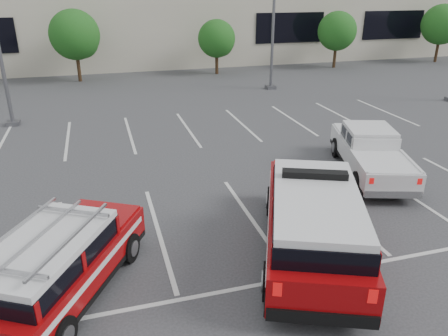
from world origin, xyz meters
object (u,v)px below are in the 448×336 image
object	(u,v)px
convention_building	(135,4)
tree_far_right	(442,26)
tree_mid_left	(76,36)
fire_chief_suv	(313,225)
tree_right	(338,32)
ladder_suv	(60,268)
light_pole_mid	(274,4)
tree_mid_right	(218,40)
white_pickup	(370,156)

from	to	relation	value
convention_building	tree_far_right	size ratio (longest dim) A/B	12.38
tree_mid_left	fire_chief_suv	world-z (taller)	tree_mid_left
tree_right	tree_far_right	distance (m)	10.00
tree_far_right	ladder_suv	size ratio (longest dim) A/B	0.99
fire_chief_suv	ladder_suv	world-z (taller)	fire_chief_suv
tree_mid_left	fire_chief_suv	size ratio (longest dim) A/B	0.77
tree_mid_left	fire_chief_suv	distance (m)	24.88
tree_right	light_pole_mid	xyz separation A→B (m)	(-8.09, -6.05, 2.41)
tree_far_right	convention_building	bearing A→B (deg)	158.49
ladder_suv	light_pole_mid	bearing A→B (deg)	85.53
tree_mid_left	light_pole_mid	size ratio (longest dim) A/B	0.47
tree_mid_right	tree_right	xyz separation A→B (m)	(10.00, 0.00, 0.27)
tree_mid_left	light_pole_mid	world-z (taller)	light_pole_mid
tree_far_right	ladder_suv	world-z (taller)	tree_far_right
fire_chief_suv	tree_mid_left	bearing A→B (deg)	126.20
light_pole_mid	convention_building	bearing A→B (deg)	113.26
tree_far_right	fire_chief_suv	size ratio (longest dim) A/B	0.77
tree_mid_right	tree_far_right	world-z (taller)	tree_far_right
light_pole_mid	ladder_suv	distance (m)	22.13
white_pickup	ladder_suv	size ratio (longest dim) A/B	1.12
tree_far_right	fire_chief_suv	distance (m)	34.30
tree_mid_left	tree_mid_right	distance (m)	10.01
tree_far_right	fire_chief_suv	xyz separation A→B (m)	(-24.28, -24.12, -2.19)
tree_mid_right	light_pole_mid	xyz separation A→B (m)	(1.91, -6.05, 2.68)
tree_far_right	fire_chief_suv	world-z (taller)	tree_far_right
tree_mid_left	white_pickup	bearing A→B (deg)	-63.17
tree_mid_right	tree_far_right	bearing A→B (deg)	0.00
tree_mid_left	fire_chief_suv	bearing A→B (deg)	-76.67
convention_building	light_pole_mid	distance (m)	17.27
fire_chief_suv	tree_mid_right	bearing A→B (deg)	102.79
tree_mid_right	ladder_suv	bearing A→B (deg)	-112.87
tree_right	tree_far_right	xyz separation A→B (m)	(10.00, 0.00, 0.27)
light_pole_mid	fire_chief_suv	xyz separation A→B (m)	(-6.19, -18.07, -4.34)
tree_mid_left	tree_right	size ratio (longest dim) A/B	1.10
tree_far_right	light_pole_mid	size ratio (longest dim) A/B	0.47
convention_building	fire_chief_suv	world-z (taller)	convention_building
tree_mid_left	tree_right	distance (m)	20.00
fire_chief_suv	ladder_suv	xyz separation A→B (m)	(-5.87, 0.06, -0.12)
white_pickup	tree_right	bearing A→B (deg)	81.56
tree_mid_right	tree_right	world-z (taller)	tree_right
tree_right	ladder_suv	xyz separation A→B (m)	(-20.15, -24.06, -2.05)
tree_far_right	tree_mid_left	bearing A→B (deg)	180.00
tree_mid_right	tree_right	bearing A→B (deg)	0.00
tree_mid_right	light_pole_mid	world-z (taller)	light_pole_mid
convention_building	tree_far_right	bearing A→B (deg)	-21.51
ladder_suv	tree_mid_right	bearing A→B (deg)	96.45
tree_mid_left	tree_right	bearing A→B (deg)	-0.00
tree_right	light_pole_mid	size ratio (longest dim) A/B	0.43
tree_mid_left	light_pole_mid	bearing A→B (deg)	-26.92
white_pickup	ladder_suv	world-z (taller)	ladder_suv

